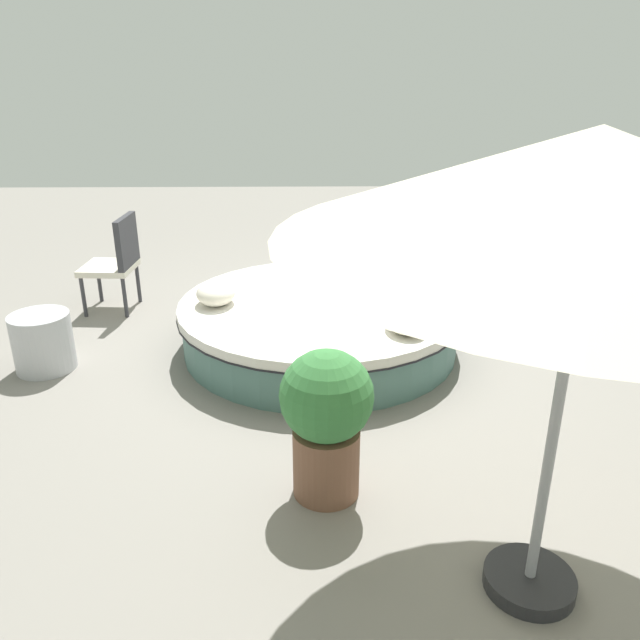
% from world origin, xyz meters
% --- Properties ---
extents(ground_plane, '(16.00, 16.00, 0.00)m').
position_xyz_m(ground_plane, '(0.00, 0.00, 0.00)').
color(ground_plane, gray).
extents(round_bed, '(2.50, 2.50, 0.44)m').
position_xyz_m(round_bed, '(0.00, 0.00, 0.23)').
color(round_bed, '#4C726B').
rests_on(round_bed, ground_plane).
extents(throw_pillow_0, '(0.42, 0.34, 0.20)m').
position_xyz_m(throw_pillow_0, '(0.04, -0.90, 0.54)').
color(throw_pillow_0, silver).
rests_on(throw_pillow_0, round_bed).
extents(throw_pillow_1, '(0.43, 0.33, 0.16)m').
position_xyz_m(throw_pillow_1, '(0.66, 0.67, 0.52)').
color(throw_pillow_1, beige).
rests_on(throw_pillow_1, round_bed).
extents(patio_chair, '(0.55, 0.53, 0.98)m').
position_xyz_m(patio_chair, '(-0.98, -2.04, 0.56)').
color(patio_chair, '#333338').
rests_on(patio_chair, ground_plane).
extents(patio_umbrella, '(2.45, 2.45, 2.18)m').
position_xyz_m(patio_umbrella, '(2.84, 0.97, 1.95)').
color(patio_umbrella, '#262628').
rests_on(patio_umbrella, ground_plane).
extents(planter, '(0.54, 0.54, 0.92)m').
position_xyz_m(planter, '(2.07, -0.00, 0.52)').
color(planter, brown).
rests_on(planter, ground_plane).
extents(side_table, '(0.48, 0.48, 0.49)m').
position_xyz_m(side_table, '(0.39, -2.31, 0.24)').
color(side_table, '#B7B7BC').
rests_on(side_table, ground_plane).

